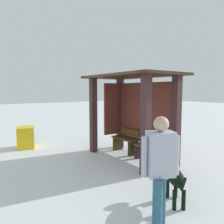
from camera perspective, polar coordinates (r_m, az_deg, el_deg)
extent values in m
plane|color=silver|center=(6.85, 4.65, -11.73)|extent=(60.00, 60.00, 0.00)
cube|color=#3E2324|center=(7.29, -4.83, -0.92)|extent=(0.19, 0.19, 2.42)
cube|color=#3E2324|center=(5.31, 8.68, -3.44)|extent=(0.19, 0.19, 2.42)
cube|color=#3E2324|center=(7.89, 2.09, -0.40)|extent=(0.19, 0.19, 2.42)
cube|color=#3E2324|center=(6.11, 16.18, -2.41)|extent=(0.19, 0.19, 2.42)
cube|color=#321F12|center=(6.55, 4.83, 9.25)|extent=(3.06, 1.68, 0.07)
cube|color=brown|center=(6.93, 8.25, 0.22)|extent=(2.28, 0.08, 1.76)
cube|color=#3E2324|center=(7.06, 8.02, -7.41)|extent=(2.28, 0.06, 0.08)
cube|color=brown|center=(7.66, -0.04, 0.80)|extent=(0.08, 0.60, 1.76)
cube|color=#553716|center=(7.29, 3.41, -6.80)|extent=(1.01, 0.40, 0.04)
cube|color=#553716|center=(7.36, 4.51, -5.10)|extent=(0.96, 0.04, 0.20)
cube|color=black|center=(7.05, 5.47, -9.32)|extent=(0.12, 0.34, 0.45)
cube|color=black|center=(7.67, 1.50, -8.06)|extent=(0.12, 0.34, 0.45)
cube|color=#523A24|center=(6.49, 9.56, -8.82)|extent=(1.01, 0.38, 0.04)
cube|color=#523A24|center=(6.56, 10.65, -6.90)|extent=(0.96, 0.04, 0.20)
cube|color=black|center=(6.28, 12.17, -11.50)|extent=(0.12, 0.32, 0.41)
cube|color=black|center=(6.84, 7.11, -9.99)|extent=(0.12, 0.32, 0.41)
cube|color=#ACB2C1|center=(3.30, 12.39, -10.47)|extent=(0.40, 0.46, 0.64)
sphere|color=tan|center=(3.21, 12.55, -3.04)|extent=(0.22, 0.22, 0.22)
cylinder|color=#2B566E|center=(3.72, 12.59, -20.66)|extent=(0.19, 0.19, 0.81)
cylinder|color=#2B566E|center=(3.44, 11.60, -22.98)|extent=(0.19, 0.19, 0.81)
cylinder|color=#ACB2C1|center=(3.41, 16.22, -10.63)|extent=(0.12, 0.12, 0.58)
cylinder|color=#ACB2C1|center=(3.23, 8.31, -11.35)|extent=(0.12, 0.12, 0.58)
ellipsoid|color=black|center=(4.29, 16.06, -15.84)|extent=(0.71, 0.59, 0.29)
sphere|color=black|center=(4.64, 14.53, -13.38)|extent=(0.21, 0.21, 0.21)
cylinder|color=black|center=(3.92, 17.88, -17.32)|extent=(0.19, 0.15, 0.28)
cylinder|color=black|center=(4.62, 16.09, -18.47)|extent=(0.07, 0.07, 0.35)
cylinder|color=black|center=(4.58, 14.10, -18.65)|extent=(0.07, 0.07, 0.35)
cylinder|color=black|center=(4.25, 17.94, -20.77)|extent=(0.07, 0.07, 0.35)
cylinder|color=black|center=(4.20, 15.77, -21.01)|extent=(0.07, 0.07, 0.35)
cube|color=yellow|center=(8.49, -21.33, -6.09)|extent=(0.82, 0.72, 0.74)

